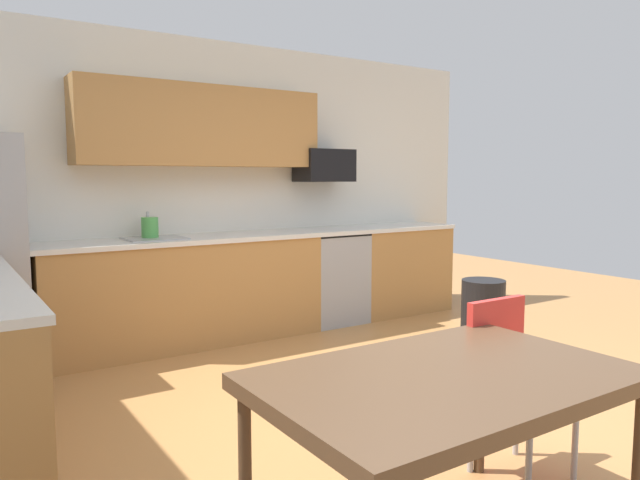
# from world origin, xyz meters

# --- Properties ---
(ground_plane) EXTENTS (12.00, 12.00, 0.00)m
(ground_plane) POSITION_xyz_m (0.00, 0.00, 0.00)
(ground_plane) COLOR #B77F47
(wall_back) EXTENTS (5.80, 0.10, 2.70)m
(wall_back) POSITION_xyz_m (0.00, 2.65, 1.35)
(wall_back) COLOR silver
(wall_back) RESTS_ON ground
(cabinet_run_back) EXTENTS (2.42, 0.60, 0.90)m
(cabinet_run_back) POSITION_xyz_m (-0.54, 2.30, 0.45)
(cabinet_run_back) COLOR #AD7A42
(cabinet_run_back) RESTS_ON ground
(cabinet_run_back_right) EXTENTS (1.13, 0.60, 0.90)m
(cabinet_run_back_right) POSITION_xyz_m (1.84, 2.30, 0.45)
(cabinet_run_back_right) COLOR #AD7A42
(cabinet_run_back_right) RESTS_ON ground
(countertop_back) EXTENTS (4.80, 0.64, 0.04)m
(countertop_back) POSITION_xyz_m (0.00, 2.30, 0.92)
(countertop_back) COLOR silver
(countertop_back) RESTS_ON cabinet_run_back
(upper_cabinets_back) EXTENTS (2.20, 0.34, 0.70)m
(upper_cabinets_back) POSITION_xyz_m (-0.30, 2.43, 1.90)
(upper_cabinets_back) COLOR #AD7A42
(oven_range) EXTENTS (0.60, 0.60, 0.91)m
(oven_range) POSITION_xyz_m (0.97, 2.30, 0.46)
(oven_range) COLOR #999BA0
(oven_range) RESTS_ON ground
(microwave) EXTENTS (0.54, 0.36, 0.32)m
(microwave) POSITION_xyz_m (0.97, 2.40, 1.57)
(microwave) COLOR black
(sink_basin) EXTENTS (0.48, 0.40, 0.14)m
(sink_basin) POSITION_xyz_m (-0.80, 2.30, 0.88)
(sink_basin) COLOR #A5A8AD
(sink_basin) RESTS_ON countertop_back
(sink_faucet) EXTENTS (0.02, 0.02, 0.24)m
(sink_faucet) POSITION_xyz_m (-0.80, 2.48, 1.04)
(sink_faucet) COLOR #B2B5BA
(sink_faucet) RESTS_ON countertop_back
(dining_table) EXTENTS (1.40, 0.90, 0.74)m
(dining_table) POSITION_xyz_m (-0.79, -1.05, 0.67)
(dining_table) COLOR brown
(dining_table) RESTS_ON ground
(chair_near_table) EXTENTS (0.40, 0.40, 0.85)m
(chair_near_table) POSITION_xyz_m (-0.02, -0.74, 0.50)
(chair_near_table) COLOR red
(chair_near_table) RESTS_ON ground
(trash_bin) EXTENTS (0.36, 0.36, 0.60)m
(trash_bin) POSITION_xyz_m (1.47, 0.75, 0.30)
(trash_bin) COLOR black
(trash_bin) RESTS_ON ground
(kettle) EXTENTS (0.14, 0.14, 0.20)m
(kettle) POSITION_xyz_m (-0.82, 2.35, 1.02)
(kettle) COLOR #4CA54C
(kettle) RESTS_ON countertop_back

